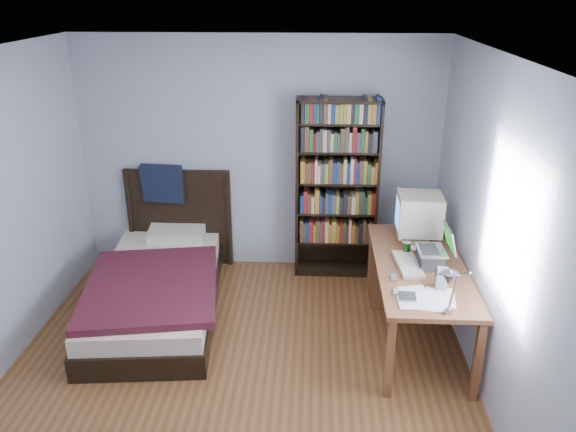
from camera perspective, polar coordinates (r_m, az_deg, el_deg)
The scene contains 14 objects.
room at distance 4.01m, azimuth -5.53°, elevation -2.44°, with size 4.20×4.24×2.50m.
desk at distance 5.48m, azimuth 12.18°, elevation -5.42°, with size 0.75×1.70×0.73m.
crt_monitor at distance 5.27m, azimuth 13.09°, elevation 0.16°, with size 0.41×0.38×0.46m.
laptop at distance 4.87m, azimuth 14.51°, elevation -3.83°, with size 0.30×0.30×0.37m.
desk_lamp at distance 3.77m, azimuth 16.10°, elevation -6.45°, with size 0.21×0.46×0.54m.
keyboard at distance 4.86m, azimuth 12.08°, elevation -4.84°, with size 0.18×0.47×0.03m, color beige.
speaker at distance 4.55m, azimuth 15.37°, elevation -6.14°, with size 0.09×0.09×0.17m, color gray.
soda_can at distance 5.04m, azimuth 11.94°, elevation -3.26°, with size 0.06×0.06×0.12m, color black.
mouse at distance 5.16m, azimuth 12.64°, elevation -3.18°, with size 0.06×0.10×0.04m, color silver.
phone_silver at distance 4.64m, azimuth 10.69°, elevation -6.18°, with size 0.05×0.10×0.02m, color silver.
phone_grey at distance 4.44m, azimuth 10.94°, elevation -7.59°, with size 0.04×0.09×0.02m, color gray.
external_drive at distance 4.38m, azimuth 12.04°, elevation -8.06°, with size 0.12×0.12×0.03m, color gray.
bookshelf at distance 5.88m, azimuth 4.97°, elevation 2.71°, with size 0.86×0.30×1.90m.
bed at distance 5.63m, azimuth -12.89°, elevation -6.60°, with size 1.37×2.28×1.16m.
Camera 1 is at (0.60, -3.60, 2.93)m, focal length 35.00 mm.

